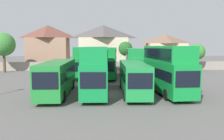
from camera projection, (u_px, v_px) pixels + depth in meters
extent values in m
plane|color=#605E5B|center=(108.00, 73.00, 42.19)|extent=(140.00, 140.00, 0.00)
cube|color=gray|center=(108.00, 66.00, 47.52)|extent=(56.00, 0.50, 1.80)
cube|color=#218333|center=(58.00, 77.00, 23.73)|extent=(2.45, 10.47, 3.15)
cube|color=black|center=(45.00, 81.00, 18.48)|extent=(2.14, 0.08, 1.42)
cube|color=black|center=(58.00, 73.00, 23.69)|extent=(2.48, 9.63, 0.99)
cylinder|color=black|center=(63.00, 96.00, 20.71)|extent=(0.30, 1.10, 1.10)
cylinder|color=black|center=(39.00, 96.00, 20.61)|extent=(0.30, 1.10, 1.10)
cylinder|color=black|center=(73.00, 84.00, 27.15)|extent=(0.30, 1.10, 1.10)
cylinder|color=black|center=(54.00, 84.00, 27.06)|extent=(0.30, 1.10, 1.10)
cube|color=#12843C|center=(96.00, 76.00, 24.36)|extent=(2.74, 10.99, 3.10)
cube|color=black|center=(93.00, 80.00, 18.86)|extent=(2.18, 0.13, 1.40)
cube|color=black|center=(96.00, 73.00, 24.32)|extent=(2.76, 10.12, 0.98)
cube|color=#12843C|center=(96.00, 54.00, 24.38)|extent=(2.68, 10.45, 1.59)
cube|color=black|center=(96.00, 54.00, 24.38)|extent=(2.75, 9.90, 1.11)
cylinder|color=black|center=(107.00, 95.00, 21.16)|extent=(0.33, 1.11, 1.10)
cylinder|color=black|center=(82.00, 95.00, 21.11)|extent=(0.33, 1.11, 1.10)
cylinder|color=black|center=(107.00, 83.00, 27.90)|extent=(0.33, 1.11, 1.10)
cylinder|color=black|center=(88.00, 83.00, 27.85)|extent=(0.33, 1.11, 1.10)
cube|color=#1D8D3F|center=(133.00, 76.00, 24.40)|extent=(2.71, 10.83, 3.00)
cube|color=black|center=(140.00, 81.00, 18.99)|extent=(2.12, 0.14, 1.35)
cube|color=black|center=(133.00, 73.00, 24.36)|extent=(2.73, 9.97, 0.94)
cylinder|color=black|center=(149.00, 95.00, 21.24)|extent=(0.33, 1.11, 1.10)
cylinder|color=black|center=(125.00, 95.00, 21.20)|extent=(0.33, 1.11, 1.10)
cylinder|color=black|center=(139.00, 83.00, 27.87)|extent=(0.33, 1.11, 1.10)
cylinder|color=black|center=(121.00, 83.00, 27.84)|extent=(0.33, 1.11, 1.10)
cube|color=#138D37|center=(167.00, 76.00, 24.44)|extent=(3.20, 10.33, 3.15)
cube|color=black|center=(188.00, 79.00, 19.35)|extent=(2.21, 0.23, 1.42)
cube|color=black|center=(167.00, 72.00, 24.39)|extent=(3.19, 9.52, 0.99)
cube|color=#138D37|center=(166.00, 53.00, 24.43)|extent=(3.12, 9.82, 1.63)
cube|color=black|center=(166.00, 53.00, 24.43)|extent=(3.17, 9.31, 1.14)
cylinder|color=black|center=(190.00, 94.00, 21.60)|extent=(0.37, 1.12, 1.10)
cylinder|color=black|center=(166.00, 95.00, 21.34)|extent=(0.37, 1.12, 1.10)
cylinder|color=black|center=(166.00, 83.00, 27.83)|extent=(0.37, 1.12, 1.10)
cylinder|color=black|center=(148.00, 84.00, 27.57)|extent=(0.37, 1.12, 1.10)
cube|color=#158032|center=(86.00, 66.00, 37.39)|extent=(3.33, 10.71, 2.91)
cube|color=black|center=(81.00, 67.00, 32.09)|extent=(2.25, 0.25, 1.31)
cube|color=black|center=(86.00, 64.00, 37.35)|extent=(3.31, 9.87, 0.92)
cube|color=#158032|center=(86.00, 52.00, 37.40)|extent=(3.24, 10.18, 1.67)
cube|color=black|center=(86.00, 52.00, 37.40)|extent=(3.29, 9.66, 1.17)
cylinder|color=black|center=(91.00, 76.00, 34.24)|extent=(0.38, 1.12, 1.10)
cylinder|color=black|center=(75.00, 76.00, 34.31)|extent=(0.38, 1.12, 1.10)
cylinder|color=black|center=(95.00, 71.00, 40.74)|extent=(0.38, 1.12, 1.10)
cylinder|color=black|center=(82.00, 71.00, 40.81)|extent=(0.38, 1.12, 1.10)
cube|color=#128533|center=(109.00, 66.00, 37.08)|extent=(3.34, 11.54, 3.09)
cube|color=black|center=(107.00, 67.00, 31.37)|extent=(2.17, 0.25, 1.39)
cube|color=black|center=(109.00, 63.00, 37.04)|extent=(3.30, 10.64, 0.97)
cube|color=#128533|center=(109.00, 52.00, 37.12)|extent=(3.24, 10.97, 1.40)
cube|color=black|center=(109.00, 52.00, 37.12)|extent=(3.29, 10.41, 0.98)
cylinder|color=black|center=(115.00, 77.00, 33.69)|extent=(0.38, 1.12, 1.10)
cylinder|color=black|center=(100.00, 77.00, 33.76)|extent=(0.38, 1.12, 1.10)
cylinder|color=black|center=(116.00, 71.00, 40.70)|extent=(0.38, 1.12, 1.10)
cylinder|color=black|center=(103.00, 71.00, 40.77)|extent=(0.38, 1.12, 1.10)
cube|color=#19883C|center=(134.00, 66.00, 37.56)|extent=(3.31, 11.13, 2.94)
cube|color=black|center=(136.00, 67.00, 32.05)|extent=(2.12, 0.25, 1.32)
cube|color=black|center=(134.00, 64.00, 37.52)|extent=(3.27, 10.26, 0.93)
cube|color=#19883C|center=(134.00, 53.00, 37.59)|extent=(3.21, 10.58, 1.42)
cube|color=black|center=(134.00, 53.00, 37.59)|extent=(3.26, 10.04, 1.00)
cylinder|color=black|center=(142.00, 76.00, 34.27)|extent=(0.39, 1.12, 1.10)
cylinder|color=black|center=(128.00, 76.00, 34.36)|extent=(0.39, 1.12, 1.10)
cylinder|color=black|center=(139.00, 71.00, 41.03)|extent=(0.39, 1.12, 1.10)
cylinder|color=black|center=(127.00, 71.00, 41.11)|extent=(0.39, 1.12, 1.10)
cube|color=#9E7A60|center=(48.00, 53.00, 53.49)|extent=(9.25, 6.10, 6.99)
pyramid|color=brown|center=(48.00, 32.00, 52.95)|extent=(9.71, 6.40, 2.97)
cube|color=beige|center=(103.00, 53.00, 52.87)|extent=(10.82, 7.60, 6.97)
pyramid|color=#514C4C|center=(103.00, 31.00, 52.33)|extent=(11.36, 7.98, 2.95)
cube|color=beige|center=(165.00, 55.00, 54.05)|extent=(8.73, 6.84, 5.70)
pyramid|color=brown|center=(165.00, 39.00, 53.63)|extent=(9.17, 7.18, 2.13)
cylinder|color=brown|center=(125.00, 61.00, 50.10)|extent=(0.54, 0.54, 3.39)
sphere|color=#235B23|center=(125.00, 49.00, 49.79)|extent=(3.29, 3.29, 3.29)
cylinder|color=brown|center=(4.00, 63.00, 43.53)|extent=(0.50, 0.50, 3.85)
sphere|color=#387F33|center=(3.00, 44.00, 43.15)|extent=(4.47, 4.47, 4.47)
cylinder|color=brown|center=(196.00, 64.00, 46.30)|extent=(0.52, 0.52, 2.76)
sphere|color=#387F33|center=(197.00, 52.00, 46.03)|extent=(3.30, 3.30, 3.30)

